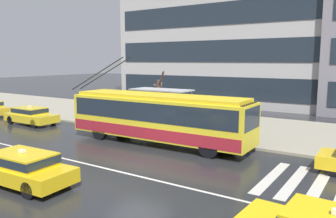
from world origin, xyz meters
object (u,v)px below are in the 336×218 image
Objects in this scene: trolleybus at (158,117)px; pedestrian_approaching_curb at (195,106)px; taxi_oncoming_near at (21,166)px; pedestrian_at_shelter at (214,108)px; taxi_queued_behind_bus at (31,115)px; street_tree_bare at (159,98)px; bus_shelter at (163,98)px; pedestrian_walking_past at (249,114)px.

pedestrian_approaching_curb is (0.19, 4.05, 0.17)m from trolleybus.
pedestrian_at_shelter reaches higher than taxi_oncoming_near.
trolleybus reaches higher than taxi_queued_behind_bus.
pedestrian_at_shelter is at bearing -11.52° from street_tree_bare.
pedestrian_at_shelter is 0.51× the size of street_tree_bare.
bus_shelter is at bearing 96.86° from taxi_oncoming_near.
trolleybus reaches higher than pedestrian_walking_past.
trolleybus reaches higher than pedestrian_approaching_curb.
trolleybus is 2.84× the size of taxi_queued_behind_bus.
bus_shelter is 6.61m from pedestrian_walking_past.
pedestrian_walking_past is at bearing -8.17° from bus_shelter.
taxi_oncoming_near is 2.42× the size of pedestrian_approaching_curb.
street_tree_bare is (-7.83, 2.29, 0.20)m from pedestrian_walking_past.
pedestrian_at_shelter is at bearing -1.77° from pedestrian_approaching_curb.
street_tree_bare is at bearing 101.64° from taxi_oncoming_near.
bus_shelter is 2.17× the size of pedestrian_at_shelter.
street_tree_bare reaches higher than pedestrian_approaching_curb.
bus_shelter is at bearing -174.85° from pedestrian_at_shelter.
taxi_queued_behind_bus is 9.72m from street_tree_bare.
trolleybus is 4.30m from pedestrian_at_shelter.
taxi_queued_behind_bus is (-11.41, -0.40, -0.87)m from trolleybus.
taxi_oncoming_near is at bearing -83.14° from bus_shelter.
street_tree_bare is at bearing 168.48° from pedestrian_at_shelter.
pedestrian_walking_past is at bearing -17.36° from pedestrian_approaching_curb.
taxi_queued_behind_bus is at bearing 143.69° from taxi_oncoming_near.
pedestrian_at_shelter is 1.37m from pedestrian_approaching_curb.
street_tree_bare is at bearing 124.46° from trolleybus.
bus_shelter reaches higher than taxi_oncoming_near.
taxi_queued_behind_bus is at bearing -161.24° from pedestrian_at_shelter.
taxi_queued_behind_bus is 2.20× the size of pedestrian_at_shelter.
taxi_queued_behind_bus and taxi_oncoming_near have the same top height.
trolleybus is 4.05m from pedestrian_approaching_curb.
pedestrian_walking_past is at bearing 11.22° from taxi_queued_behind_bus.
taxi_queued_behind_bus is 1.11× the size of street_tree_bare.
street_tree_bare is (-5.00, 1.02, 0.24)m from pedestrian_at_shelter.
taxi_queued_behind_bus is at bearing -168.78° from pedestrian_walking_past.
taxi_oncoming_near is 12.51m from pedestrian_at_shelter.
pedestrian_walking_past reaches higher than taxi_queued_behind_bus.
street_tree_bare is at bearing 34.25° from taxi_queued_behind_bus.
pedestrian_at_shelter is 3.10m from pedestrian_walking_past.
street_tree_bare reaches higher than bus_shelter.
bus_shelter reaches higher than pedestrian_at_shelter.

